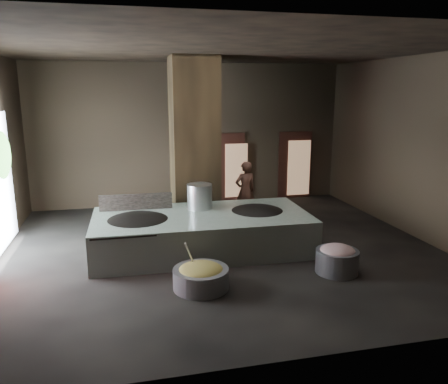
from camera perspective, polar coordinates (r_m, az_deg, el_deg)
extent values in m
cube|color=black|center=(10.41, -0.35, -7.65)|extent=(10.00, 9.00, 0.10)
cube|color=black|center=(9.78, -0.39, 18.45)|extent=(10.00, 9.00, 0.10)
cube|color=black|center=(14.28, -4.41, 7.46)|extent=(10.00, 0.10, 4.50)
cube|color=black|center=(5.56, 9.97, -1.50)|extent=(10.00, 0.10, 4.50)
cube|color=black|center=(11.99, 24.01, 5.32)|extent=(0.10, 9.00, 4.50)
cube|color=black|center=(11.63, -3.89, 6.21)|extent=(1.20, 1.20, 4.50)
cube|color=#9DAF9E|center=(10.20, -2.91, -5.26)|extent=(4.98, 2.45, 0.86)
cube|color=black|center=(10.08, -2.93, -3.17)|extent=(4.82, 2.32, 0.03)
ellipsoid|color=black|center=(9.92, -11.17, -4.08)|extent=(1.55, 1.55, 0.43)
cylinder|color=black|center=(9.90, -11.19, -3.69)|extent=(1.59, 1.59, 0.05)
ellipsoid|color=black|center=(10.46, 4.33, -2.97)|extent=(1.45, 1.45, 0.41)
cylinder|color=black|center=(10.44, 4.34, -2.60)|extent=(1.48, 1.48, 0.05)
cylinder|color=silver|center=(10.54, -3.21, -0.69)|extent=(0.60, 0.60, 0.64)
cube|color=black|center=(10.61, -11.40, -1.39)|extent=(1.72, 0.10, 0.43)
imported|color=#8C5847|center=(12.44, 2.79, 0.13)|extent=(0.69, 0.52, 1.70)
cylinder|color=slate|center=(8.37, -3.03, -11.20)|extent=(1.33, 1.33, 0.39)
ellipsoid|color=olive|center=(8.31, -3.04, -10.22)|extent=(0.86, 0.86, 0.27)
cylinder|color=silver|center=(8.34, -4.27, -8.64)|extent=(0.31, 0.32, 0.75)
cylinder|color=slate|center=(9.31, 14.53, -8.75)|extent=(1.00, 1.00, 0.48)
ellipsoid|color=#A96568|center=(9.24, 14.61, -7.52)|extent=(0.72, 0.72, 0.27)
cube|color=black|center=(14.56, 0.41, 3.05)|extent=(1.18, 0.08, 2.38)
cube|color=#8C6647|center=(14.52, 1.61, 2.81)|extent=(0.75, 0.04, 1.79)
cube|color=black|center=(15.29, 9.20, 3.36)|extent=(1.18, 0.08, 2.38)
cube|color=#8C6647|center=(15.26, 9.75, 3.13)|extent=(0.80, 0.04, 1.89)
ellipsoid|color=#194714|center=(11.23, -26.99, 4.32)|extent=(0.28, 1.10, 1.10)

